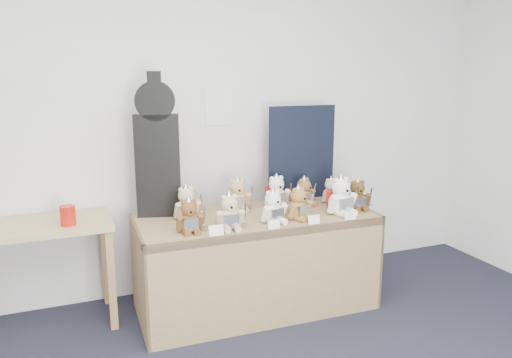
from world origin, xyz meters
name	(u,v)px	position (x,y,z in m)	size (l,w,h in m)	color
room_shell	(218,106)	(0.59, 2.49, 1.47)	(6.00, 6.00, 6.00)	white
display_table	(259,238)	(0.69, 1.87, 0.56)	(1.74, 0.76, 0.72)	brown
side_table	(43,241)	(-0.75, 2.21, 0.62)	(0.90, 0.50, 0.75)	#968150
guitar_case	(157,147)	(0.04, 2.19, 1.22)	(0.32, 0.17, 1.02)	black
navy_board	(302,153)	(1.21, 2.25, 1.10)	(0.57, 0.02, 0.75)	black
red_cup	(68,216)	(-0.58, 2.10, 0.81)	(0.10, 0.10, 0.13)	#B9190C
teddy_front_far_left	(189,218)	(0.14, 1.74, 0.82)	(0.20, 0.16, 0.25)	brown
teddy_front_left	(230,213)	(0.41, 1.72, 0.83)	(0.22, 0.18, 0.27)	tan
teddy_front_centre	(273,208)	(0.73, 1.74, 0.82)	(0.22, 0.19, 0.26)	white
teddy_front_right	(299,205)	(0.93, 1.74, 0.82)	(0.22, 0.20, 0.26)	olive
teddy_front_far_right	(341,197)	(1.27, 1.74, 0.84)	(0.26, 0.22, 0.31)	white
teddy_front_end	(358,196)	(1.45, 1.80, 0.82)	(0.21, 0.18, 0.26)	#51391B
teddy_back_left	(187,204)	(0.20, 2.05, 0.82)	(0.22, 0.19, 0.26)	beige
teddy_back_centre_left	(238,196)	(0.61, 2.12, 0.83)	(0.22, 0.19, 0.27)	tan
teddy_back_centre_right	(277,193)	(0.92, 2.10, 0.83)	(0.23, 0.19, 0.28)	white
teddy_back_right	(305,193)	(1.13, 2.04, 0.82)	(0.21, 0.20, 0.25)	brown
teddy_back_end	(331,191)	(1.37, 2.05, 0.81)	(0.19, 0.16, 0.22)	silver
teddy_back_far_left	(189,204)	(0.23, 2.07, 0.82)	(0.20, 0.18, 0.24)	#A3794C
entry_card_a	(216,230)	(0.28, 1.61, 0.76)	(0.10, 0.00, 0.07)	white
entry_card_b	(274,225)	(0.68, 1.60, 0.75)	(0.08, 0.00, 0.06)	white
entry_card_c	(314,220)	(0.97, 1.59, 0.75)	(0.09, 0.00, 0.06)	white
entry_card_d	(350,215)	(1.25, 1.58, 0.75)	(0.09, 0.00, 0.06)	white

